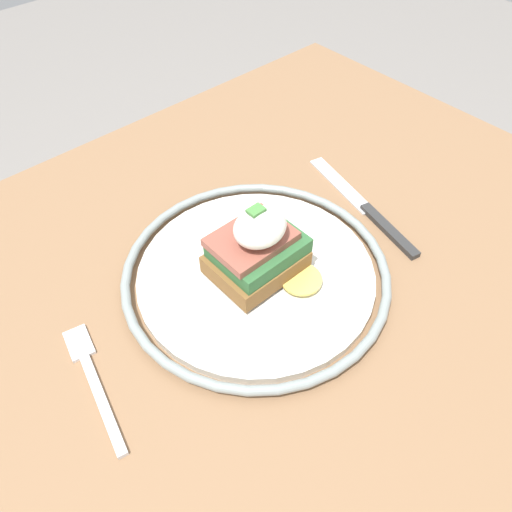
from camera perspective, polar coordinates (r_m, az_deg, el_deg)
The scene contains 5 objects.
dining_table at distance 0.63m, azimuth 1.24°, elevation -12.66°, with size 0.93×0.75×0.78m.
plate at distance 0.53m, azimuth -0.00°, elevation -1.98°, with size 0.28×0.28×0.02m.
sandwich at distance 0.50m, azimuth 0.19°, elevation 0.88°, with size 0.09×0.10×0.08m.
fork at distance 0.49m, azimuth -18.10°, elevation -13.24°, with size 0.04×0.14×0.00m.
knife at distance 0.62m, azimuth 12.81°, elevation 4.99°, with size 0.06×0.20×0.01m.
Camera 1 is at (-0.22, -0.22, 1.19)m, focal length 35.00 mm.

